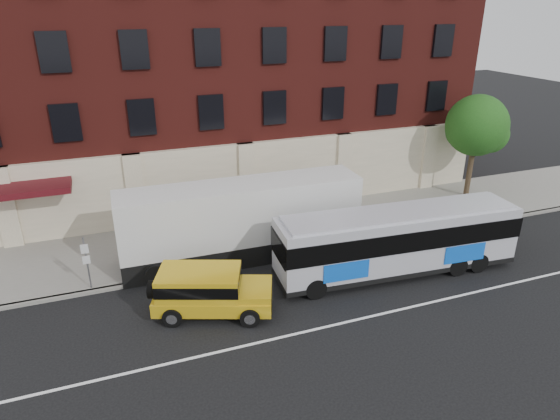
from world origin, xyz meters
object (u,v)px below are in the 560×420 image
object	(u,v)px
sign_pole	(87,261)
street_tree	(477,128)
city_bus	(398,239)
yellow_suv	(207,289)
shipping_container	(242,222)

from	to	relation	value
sign_pole	street_tree	size ratio (longest dim) A/B	0.40
city_bus	yellow_suv	distance (m)	8.55
yellow_suv	shipping_container	bearing A→B (deg)	56.89
street_tree	city_bus	bearing A→B (deg)	-145.47
city_bus	shipping_container	world-z (taller)	shipping_container
yellow_suv	sign_pole	bearing A→B (deg)	143.55
street_tree	city_bus	xyz separation A→B (m)	(-9.22, -6.34, -2.76)
sign_pole	street_tree	xyz separation A→B (m)	(22.04, 3.34, 2.96)
city_bus	shipping_container	xyz separation A→B (m)	(-6.01, 3.71, 0.19)
sign_pole	yellow_suv	world-z (taller)	sign_pole
shipping_container	sign_pole	bearing A→B (deg)	-174.13
street_tree	shipping_container	bearing A→B (deg)	-170.18
sign_pole	yellow_suv	xyz separation A→B (m)	(4.29, -3.17, -0.41)
street_tree	city_bus	world-z (taller)	street_tree
sign_pole	city_bus	xyz separation A→B (m)	(12.82, -3.01, 0.19)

